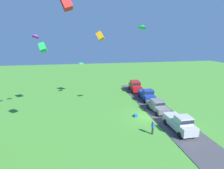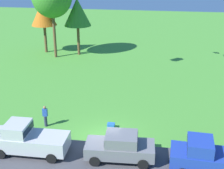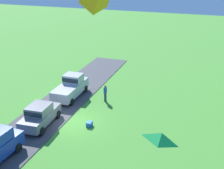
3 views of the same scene
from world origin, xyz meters
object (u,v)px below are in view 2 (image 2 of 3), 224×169
Objects in this scene: car_sedan_far_end at (120,146)px; person_on_lawn at (45,116)px; car_pickup_near_entrance at (209,157)px; tree_lone_near at (43,13)px; car_pickup_by_flagpole at (27,139)px; tree_left_of_center at (77,12)px; cooler_box at (111,126)px.

car_sedan_far_end reaches higher than person_on_lawn.
car_pickup_near_entrance is 30.46m from tree_lone_near.
car_pickup_near_entrance is (11.58, -0.28, 0.00)m from car_pickup_by_flagpole.
person_on_lawn is at bearing -83.21° from tree_left_of_center.
tree_left_of_center reaches higher than cooler_box.
person_on_lawn reaches higher than cooler_box.
tree_left_of_center is at bearing -5.05° from tree_lone_near.
car_pickup_by_flagpole reaches higher than person_on_lawn.
car_pickup_by_flagpole reaches higher than car_sedan_far_end.
car_pickup_near_entrance is at bearing -18.49° from person_on_lawn.
car_pickup_near_entrance is at bearing -51.60° from tree_lone_near.
cooler_box is (-1.22, 3.91, -0.84)m from car_sedan_far_end.
cooler_box is (7.34, -18.87, -5.42)m from tree_left_of_center.
tree_left_of_center is at bearing 110.60° from car_sedan_far_end.
tree_left_of_center is (-8.56, 22.78, 4.58)m from car_sedan_far_end.
tree_lone_near is (-7.16, 23.36, 4.27)m from car_pickup_by_flagpole.
car_pickup_near_entrance is at bearing -4.67° from car_sedan_far_end.
tree_lone_near is 12.68× the size of cooler_box.
person_on_lawn is 3.05× the size of cooler_box.
tree_lone_near is at bearing 109.67° from person_on_lawn.
tree_left_of_center is at bearing 96.79° from person_on_lawn.
car_pickup_by_flagpole is 23.50m from tree_left_of_center.
tree_left_of_center is (-2.30, 19.31, 4.74)m from person_on_lawn.
cooler_box is (-6.64, 4.35, -0.91)m from car_pickup_near_entrance.
tree_lone_near is at bearing 174.95° from tree_left_of_center.
car_pickup_near_entrance reaches higher than person_on_lawn.
car_pickup_by_flagpole is at bearing -84.02° from tree_left_of_center.
car_sedan_far_end is 2.62× the size of person_on_lawn.
car_pickup_by_flagpole is at bearing 178.62° from car_pickup_near_entrance.
car_pickup_near_entrance reaches higher than car_sedan_far_end.
tree_lone_near reaches higher than cooler_box.
car_sedan_far_end is 27.10m from tree_lone_near.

